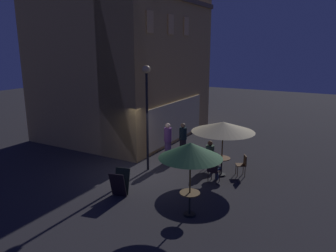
# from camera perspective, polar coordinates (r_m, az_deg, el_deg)

# --- Properties ---
(ground_plane) EXTENTS (60.00, 60.00, 0.00)m
(ground_plane) POSITION_cam_1_polar(r_m,az_deg,el_deg) (13.61, -4.54, -8.36)
(ground_plane) COLOR #29272A
(cafe_building) EXTENTS (8.53, 7.48, 8.50)m
(cafe_building) POSITION_cam_1_polar(r_m,az_deg,el_deg) (17.44, -6.83, 10.78)
(cafe_building) COLOR tan
(cafe_building) RESTS_ON ground
(street_lamp_near_corner) EXTENTS (0.33, 0.33, 4.44)m
(street_lamp_near_corner) POSITION_cam_1_polar(r_m,az_deg,el_deg) (13.16, -3.78, 4.84)
(street_lamp_near_corner) COLOR black
(street_lamp_near_corner) RESTS_ON ground
(menu_sandwich_board) EXTENTS (0.76, 0.68, 0.91)m
(menu_sandwich_board) POSITION_cam_1_polar(r_m,az_deg,el_deg) (11.60, -8.56, -10.00)
(menu_sandwich_board) COLOR black
(menu_sandwich_board) RESTS_ON ground
(cafe_table_0) EXTENTS (0.69, 0.69, 0.77)m
(cafe_table_0) POSITION_cam_1_polar(r_m,az_deg,el_deg) (13.33, 9.51, -6.50)
(cafe_table_0) COLOR black
(cafe_table_0) RESTS_ON ground
(cafe_table_1) EXTENTS (0.63, 0.63, 0.77)m
(cafe_table_1) POSITION_cam_1_polar(r_m,az_deg,el_deg) (10.23, 3.87, -12.96)
(cafe_table_1) COLOR black
(cafe_table_1) RESTS_ON ground
(patio_umbrella_0) EXTENTS (2.52, 2.52, 2.26)m
(patio_umbrella_0) POSITION_cam_1_polar(r_m,az_deg,el_deg) (12.89, 9.78, -0.16)
(patio_umbrella_0) COLOR black
(patio_umbrella_0) RESTS_ON ground
(patio_umbrella_1) EXTENTS (1.95, 1.95, 2.37)m
(patio_umbrella_1) POSITION_cam_1_polar(r_m,az_deg,el_deg) (9.61, 4.03, -4.39)
(patio_umbrella_1) COLOR black
(patio_umbrella_1) RESTS_ON ground
(cafe_chair_0) EXTENTS (0.54, 0.54, 0.91)m
(cafe_chair_0) POSITION_cam_1_polar(r_m,az_deg,el_deg) (13.97, 7.21, -5.44)
(cafe_chair_0) COLOR brown
(cafe_chair_0) RESTS_ON ground
(cafe_chair_1) EXTENTS (0.44, 0.44, 0.91)m
(cafe_chair_1) POSITION_cam_1_polar(r_m,az_deg,el_deg) (12.57, 8.05, -7.66)
(cafe_chair_1) COLOR black
(cafe_chair_1) RESTS_ON ground
(cafe_chair_2) EXTENTS (0.52, 0.52, 0.86)m
(cafe_chair_2) POSITION_cam_1_polar(r_m,az_deg,el_deg) (13.52, 13.15, -6.47)
(cafe_chair_2) COLOR brown
(cafe_chair_2) RESTS_ON ground
(patron_seated_0) EXTENTS (0.50, 0.55, 1.28)m
(patron_seated_0) POSITION_cam_1_polar(r_m,az_deg,el_deg) (13.81, 7.57, -4.89)
(patron_seated_0) COLOR #1B2A4B
(patron_seated_0) RESTS_ON ground
(patron_seated_1) EXTENTS (0.53, 0.32, 1.24)m
(patron_seated_1) POSITION_cam_1_polar(r_m,az_deg,el_deg) (12.65, 8.33, -6.84)
(patron_seated_1) COLOR navy
(patron_seated_1) RESTS_ON ground
(patron_standing_2) EXTENTS (0.34, 0.34, 1.85)m
(patron_standing_2) POSITION_cam_1_polar(r_m,az_deg,el_deg) (14.48, -0.02, -3.00)
(patron_standing_2) COLOR #593D67
(patron_standing_2) RESTS_ON ground
(patron_standing_3) EXTENTS (0.37, 0.37, 1.64)m
(patron_standing_3) POSITION_cam_1_polar(r_m,az_deg,el_deg) (15.37, 2.68, -2.48)
(patron_standing_3) COLOR black
(patron_standing_3) RESTS_ON ground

